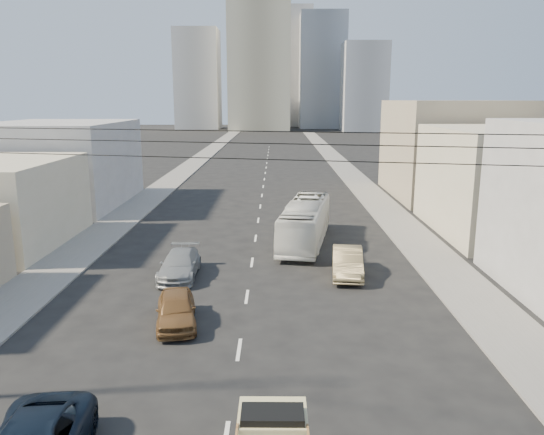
{
  "coord_description": "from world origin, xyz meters",
  "views": [
    {
      "loc": [
        1.52,
        -12.13,
        10.07
      ],
      "look_at": [
        1.29,
        17.38,
        3.5
      ],
      "focal_mm": 35.0,
      "sensor_mm": 36.0,
      "label": 1
    }
  ],
  "objects_px": {
    "sedan_brown": "(176,309)",
    "sedan_tan": "(347,262)",
    "city_bus": "(305,222)",
    "sedan_grey": "(180,265)"
  },
  "relations": [
    {
      "from": "city_bus",
      "to": "sedan_brown",
      "type": "height_order",
      "value": "city_bus"
    },
    {
      "from": "sedan_tan",
      "to": "sedan_brown",
      "type": "bearing_deg",
      "value": -135.56
    },
    {
      "from": "sedan_grey",
      "to": "city_bus",
      "type": "bearing_deg",
      "value": 43.33
    },
    {
      "from": "sedan_brown",
      "to": "sedan_tan",
      "type": "relative_size",
      "value": 0.89
    },
    {
      "from": "sedan_brown",
      "to": "sedan_grey",
      "type": "bearing_deg",
      "value": 88.44
    },
    {
      "from": "city_bus",
      "to": "sedan_tan",
      "type": "height_order",
      "value": "city_bus"
    },
    {
      "from": "city_bus",
      "to": "sedan_grey",
      "type": "height_order",
      "value": "city_bus"
    },
    {
      "from": "city_bus",
      "to": "sedan_brown",
      "type": "xyz_separation_m",
      "value": [
        -6.64,
        -14.19,
        -0.79
      ]
    },
    {
      "from": "city_bus",
      "to": "sedan_grey",
      "type": "bearing_deg",
      "value": -125.7
    },
    {
      "from": "city_bus",
      "to": "sedan_brown",
      "type": "relative_size",
      "value": 2.53
    }
  ]
}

